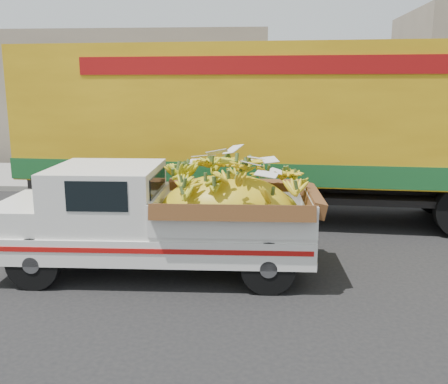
{
  "coord_description": "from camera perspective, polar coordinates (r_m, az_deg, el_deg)",
  "views": [
    {
      "loc": [
        0.81,
        -6.8,
        2.98
      ],
      "look_at": [
        0.2,
        1.41,
        1.21
      ],
      "focal_mm": 40.0,
      "sensor_mm": 36.0,
      "label": 1
    }
  ],
  "objects": [
    {
      "name": "ground",
      "position": [
        7.47,
        -2.39,
        -11.37
      ],
      "size": [
        100.0,
        100.0,
        0.0
      ],
      "primitive_type": "plane",
      "color": "black",
      "rests_on": "ground"
    },
    {
      "name": "curb",
      "position": [
        13.9,
        0.81,
        0.1
      ],
      "size": [
        60.0,
        0.25,
        0.15
      ],
      "primitive_type": "cube",
      "color": "gray",
      "rests_on": "ground"
    },
    {
      "name": "sidewalk",
      "position": [
        15.96,
        1.27,
        1.65
      ],
      "size": [
        60.0,
        4.0,
        0.14
      ],
      "primitive_type": "cube",
      "color": "gray",
      "rests_on": "ground"
    },
    {
      "name": "building_left",
      "position": [
        23.3,
        -18.27,
        10.38
      ],
      "size": [
        18.0,
        6.0,
        5.0
      ],
      "primitive_type": "cube",
      "color": "gray",
      "rests_on": "ground"
    },
    {
      "name": "pickup_truck",
      "position": [
        7.96,
        -5.13,
        -2.81
      ],
      "size": [
        4.98,
        1.93,
        1.73
      ],
      "rotation": [
        0.0,
        0.0,
        0.02
      ],
      "color": "black",
      "rests_on": "ground"
    },
    {
      "name": "semi_trailer",
      "position": [
        11.16,
        7.47,
        7.65
      ],
      "size": [
        12.04,
        3.36,
        3.8
      ],
      "rotation": [
        0.0,
        0.0,
        -0.07
      ],
      "color": "black",
      "rests_on": "ground"
    }
  ]
}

